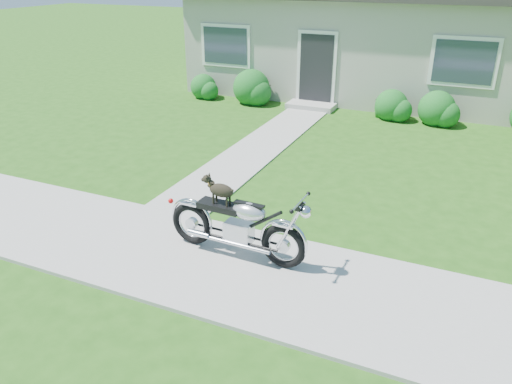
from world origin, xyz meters
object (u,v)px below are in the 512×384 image
potted_plant_right (381,106)px  motorcycle_with_dog (238,224)px  house (391,24)px  potted_plant_left (260,90)px

potted_plant_right → motorcycle_with_dog: (-0.41, -8.27, 0.23)m
house → motorcycle_with_dog: 11.82m
potted_plant_left → potted_plant_right: size_ratio=1.31×
potted_plant_left → potted_plant_right: (3.68, 0.00, -0.10)m
motorcycle_with_dog → house: bearing=92.8°
motorcycle_with_dog → potted_plant_right: bearing=89.1°
potted_plant_right → motorcycle_with_dog: 8.28m
house → potted_plant_right: house is taller
house → potted_plant_left: house is taller
potted_plant_right → motorcycle_with_dog: bearing=-92.8°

